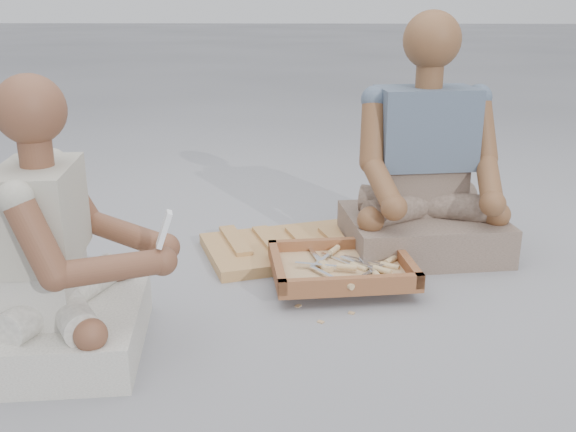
{
  "coord_description": "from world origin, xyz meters",
  "views": [
    {
      "loc": [
        0.09,
        -1.89,
        0.96
      ],
      "look_at": [
        0.01,
        0.1,
        0.3
      ],
      "focal_mm": 40.0,
      "sensor_mm": 36.0,
      "label": 1
    }
  ],
  "objects_px": {
    "tool_tray": "(341,267)",
    "companion": "(425,176)",
    "craftsman": "(61,264)",
    "carved_panel": "(288,248)"
  },
  "relations": [
    {
      "from": "tool_tray",
      "to": "companion",
      "type": "bearing_deg",
      "value": 46.05
    },
    {
      "from": "tool_tray",
      "to": "craftsman",
      "type": "xyz_separation_m",
      "value": [
        -0.8,
        -0.49,
        0.21
      ]
    },
    {
      "from": "tool_tray",
      "to": "craftsman",
      "type": "bearing_deg",
      "value": -148.72
    },
    {
      "from": "carved_panel",
      "to": "tool_tray",
      "type": "height_order",
      "value": "tool_tray"
    },
    {
      "from": "tool_tray",
      "to": "craftsman",
      "type": "relative_size",
      "value": 0.68
    },
    {
      "from": "craftsman",
      "to": "companion",
      "type": "height_order",
      "value": "companion"
    },
    {
      "from": "craftsman",
      "to": "companion",
      "type": "distance_m",
      "value": 1.42
    },
    {
      "from": "carved_panel",
      "to": "companion",
      "type": "xyz_separation_m",
      "value": [
        0.54,
        0.05,
        0.29
      ]
    },
    {
      "from": "carved_panel",
      "to": "craftsman",
      "type": "bearing_deg",
      "value": -127.47
    },
    {
      "from": "carved_panel",
      "to": "tool_tray",
      "type": "xyz_separation_m",
      "value": [
        0.2,
        -0.3,
        0.04
      ]
    }
  ]
}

